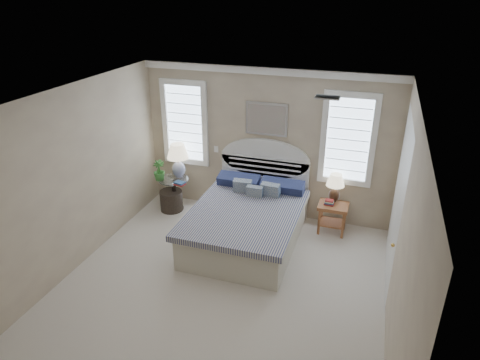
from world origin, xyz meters
name	(u,v)px	position (x,y,z in m)	size (l,w,h in m)	color
floor	(217,293)	(0.00, 0.00, 0.00)	(4.50, 5.00, 0.01)	beige
ceiling	(212,104)	(0.00, 0.00, 2.70)	(4.50, 5.00, 0.01)	white
wall_back	(266,144)	(0.00, 2.50, 1.35)	(4.50, 0.02, 2.70)	tan
wall_left	(67,184)	(-2.25, 0.00, 1.35)	(0.02, 5.00, 2.70)	tan
wall_right	(402,238)	(2.25, 0.00, 1.35)	(0.02, 5.00, 2.70)	tan
crown_molding	(268,71)	(0.00, 2.46, 2.64)	(4.50, 0.08, 0.12)	white
hvac_vent	(328,97)	(1.20, 0.80, 2.68)	(0.30, 0.20, 0.02)	#B2B2B2
switch_plate	(216,149)	(-0.95, 2.48, 1.15)	(0.08, 0.01, 0.12)	white
window_left	(185,123)	(-1.55, 2.48, 1.60)	(0.90, 0.06, 1.60)	silver
window_right	(348,139)	(1.40, 2.48, 1.60)	(0.90, 0.06, 1.60)	silver
painting	(266,119)	(0.00, 2.46, 1.82)	(0.74, 0.04, 0.58)	silver
closet_door	(398,203)	(2.23, 1.20, 1.20)	(0.02, 1.80, 2.40)	silver
bed	(248,219)	(0.00, 1.46, 0.39)	(1.72, 2.28, 1.47)	beige
side_table_left	(174,191)	(-1.65, 2.05, 0.39)	(0.56, 0.56, 0.63)	black
nightstand_right	(333,212)	(1.30, 2.15, 0.39)	(0.50, 0.40, 0.53)	#9C5933
floor_pot	(171,200)	(-1.70, 2.00, 0.19)	(0.43, 0.43, 0.39)	black
lamp_left	(178,157)	(-1.60, 2.19, 1.03)	(0.47, 0.47, 0.65)	silver
lamp_right	(335,185)	(1.28, 2.30, 0.84)	(0.36, 0.36, 0.51)	black
potted_plant	(159,170)	(-1.87, 1.93, 0.82)	(0.21, 0.21, 0.38)	#336E2C
books_left	(180,183)	(-1.43, 1.86, 0.66)	(0.21, 0.16, 0.05)	maroon
books_right	(329,202)	(1.23, 2.13, 0.57)	(0.17, 0.12, 0.09)	maroon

